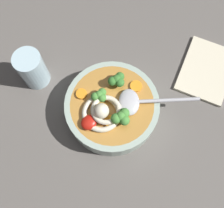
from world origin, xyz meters
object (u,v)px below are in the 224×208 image
at_px(noodle_pile, 104,111).
at_px(soup_spoon, 136,102).
at_px(soup_bowl, 112,108).
at_px(folded_napkin, 206,70).
at_px(drinking_glass, 32,69).

distance_m(noodle_pile, soup_spoon, 0.07).
relative_size(soup_bowl, noodle_pile, 2.25).
xyz_separation_m(soup_bowl, folded_napkin, (0.24, -0.09, -0.03)).
xyz_separation_m(soup_spoon, drinking_glass, (-0.10, 0.23, -0.02)).
relative_size(drinking_glass, folded_napkin, 0.61).
height_order(soup_bowl, folded_napkin, soup_bowl).
xyz_separation_m(drinking_glass, folded_napkin, (0.31, -0.28, -0.04)).
distance_m(soup_spoon, drinking_glass, 0.25).
xyz_separation_m(noodle_pile, drinking_glass, (-0.04, 0.19, -0.02)).
bearing_deg(drinking_glass, soup_spoon, -65.12).
height_order(noodle_pile, folded_napkin, noodle_pile).
bearing_deg(folded_napkin, soup_bowl, 160.16).
xyz_separation_m(soup_bowl, noodle_pile, (-0.03, -0.00, 0.04)).
height_order(soup_bowl, noodle_pile, noodle_pile).
height_order(soup_spoon, drinking_glass, drinking_glass).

